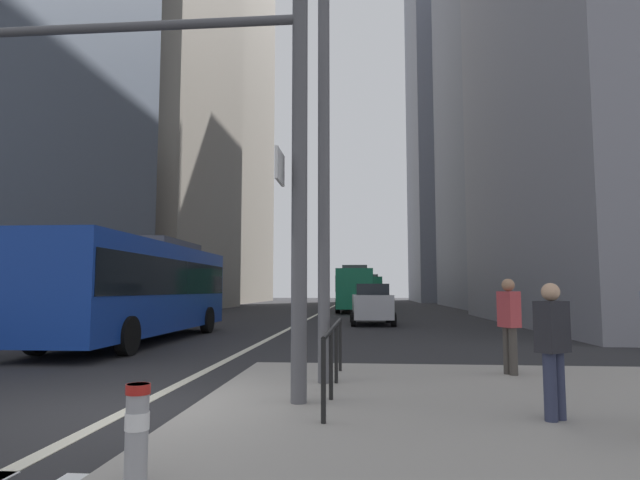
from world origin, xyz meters
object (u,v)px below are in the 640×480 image
object	(u,v)px
car_receding_near	(363,297)
street_lamp_post	(324,80)
city_bus_blue_oncoming	(141,284)
city_bus_red_distant	(369,288)
pedestrian_far	(509,321)
car_receding_far	(372,304)
city_bus_red_receding	(356,287)
car_oncoming_mid	(192,301)
bollard_left	(137,427)
traffic_signal_gantry	(142,118)
pedestrian_waiting	(553,344)

from	to	relation	value
car_receding_near	street_lamp_post	size ratio (longest dim) A/B	0.51
street_lamp_post	car_receding_near	bearing A→B (deg)	89.42
car_receding_near	city_bus_blue_oncoming	bearing A→B (deg)	-101.32
city_bus_red_distant	pedestrian_far	distance (m)	54.16
car_receding_far	city_bus_blue_oncoming	bearing A→B (deg)	-129.54
city_bus_red_receding	car_oncoming_mid	bearing A→B (deg)	-132.13
city_bus_red_distant	bollard_left	world-z (taller)	city_bus_red_distant
city_bus_red_receding	traffic_signal_gantry	world-z (taller)	traffic_signal_gantry
traffic_signal_gantry	car_receding_far	bearing A→B (deg)	79.39
car_oncoming_mid	bollard_left	world-z (taller)	car_oncoming_mid
car_receding_near	city_bus_red_distant	bearing A→B (deg)	86.97
city_bus_blue_oncoming	car_receding_near	distance (m)	35.78
car_oncoming_mid	pedestrian_waiting	xyz separation A→B (m)	(12.37, -23.95, 0.04)
car_oncoming_mid	traffic_signal_gantry	bearing A→B (deg)	-73.37
car_oncoming_mid	city_bus_blue_oncoming	bearing A→B (deg)	-78.17
city_bus_red_receding	car_receding_far	distance (m)	15.11
street_lamp_post	city_bus_blue_oncoming	bearing A→B (deg)	129.92
car_receding_near	pedestrian_far	bearing A→B (deg)	-86.11
city_bus_red_receding	pedestrian_waiting	world-z (taller)	city_bus_red_receding
city_bus_blue_oncoming	car_oncoming_mid	size ratio (longest dim) A/B	2.53
city_bus_red_distant	traffic_signal_gantry	size ratio (longest dim) A/B	1.57
city_bus_blue_oncoming	city_bus_red_receding	size ratio (longest dim) A/B	1.01
city_bus_red_receding	car_receding_near	size ratio (longest dim) A/B	2.68
street_lamp_post	bollard_left	xyz separation A→B (m)	(-1.14, -4.61, -4.70)
car_oncoming_mid	pedestrian_waiting	bearing A→B (deg)	-62.68
car_oncoming_mid	car_receding_near	world-z (taller)	same
traffic_signal_gantry	car_receding_near	bearing A→B (deg)	86.19
city_bus_blue_oncoming	pedestrian_waiting	distance (m)	13.89
city_bus_red_distant	traffic_signal_gantry	bearing A→B (deg)	-93.64
city_bus_blue_oncoming	car_oncoming_mid	xyz separation A→B (m)	(-2.89, 13.82, -0.85)
city_bus_red_receding	pedestrian_far	world-z (taller)	city_bus_red_receding
street_lamp_post	pedestrian_far	bearing A→B (deg)	19.06
street_lamp_post	bollard_left	distance (m)	6.68
city_bus_blue_oncoming	car_oncoming_mid	bearing A→B (deg)	101.83
city_bus_blue_oncoming	car_receding_near	xyz separation A→B (m)	(7.02, 35.07, -0.85)
city_bus_red_receding	pedestrian_waiting	xyz separation A→B (m)	(3.00, -34.31, -0.80)
city_bus_red_distant	bollard_left	size ratio (longest dim) A/B	14.03
car_receding_near	street_lamp_post	xyz separation A→B (m)	(-0.43, -42.94, 4.29)
car_receding_far	bollard_left	size ratio (longest dim) A/B	5.87
city_bus_blue_oncoming	city_bus_red_distant	world-z (taller)	same
car_receding_near	pedestrian_far	xyz separation A→B (m)	(2.85, -41.80, 0.12)
bollard_left	car_oncoming_mid	bearing A→B (deg)	107.60
city_bus_red_receding	traffic_signal_gantry	bearing A→B (deg)	-94.12
city_bus_red_distant	pedestrian_far	world-z (taller)	city_bus_red_distant
car_receding_near	bollard_left	distance (m)	47.58
city_bus_red_distant	traffic_signal_gantry	distance (m)	56.99
pedestrian_far	car_receding_near	bearing A→B (deg)	93.89
city_bus_red_receding	pedestrian_far	distance (m)	31.10
city_bus_red_receding	street_lamp_post	size ratio (longest dim) A/B	1.37
car_receding_far	pedestrian_waiting	bearing A→B (deg)	-84.25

